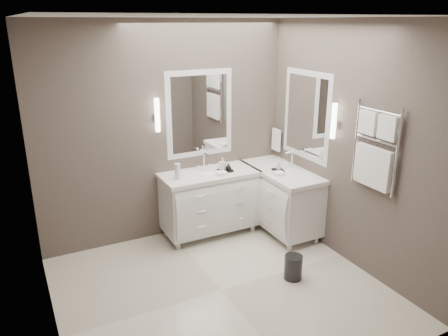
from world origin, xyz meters
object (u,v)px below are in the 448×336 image
waste_bin (293,267)px  towel_ladder (375,153)px  vanity_right (280,196)px  vanity_back (210,199)px

waste_bin → towel_ladder: bearing=-18.1°
vanity_right → towel_ladder: 1.60m
vanity_back → vanity_right: (0.88, -0.33, 0.00)m
vanity_back → towel_ladder: towel_ladder is taller
vanity_back → towel_ladder: (1.10, -1.63, 0.91)m
vanity_right → waste_bin: 1.23m
vanity_back → towel_ladder: 2.16m
vanity_back → waste_bin: bearing=-75.9°
towel_ladder → vanity_back: bearing=124.1°
vanity_back → towel_ladder: bearing=-55.9°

